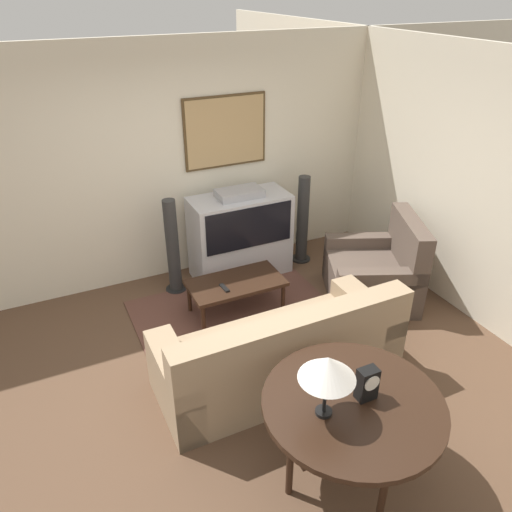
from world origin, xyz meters
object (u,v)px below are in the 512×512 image
at_px(speaker_tower_right, 302,222).
at_px(mantel_clock, 367,384).
at_px(tv, 240,235).
at_px(console_table, 353,409).
at_px(table_lamp, 328,369).
at_px(speaker_tower_left, 173,249).
at_px(couch, 280,354).
at_px(armchair, 376,273).
at_px(coffee_table, 236,285).

bearing_deg(speaker_tower_right, mantel_clock, -112.76).
bearing_deg(mantel_clock, tv, 82.36).
bearing_deg(tv, console_table, -99.33).
bearing_deg(tv, table_lamp, -103.69).
relative_size(speaker_tower_left, speaker_tower_right, 1.00).
bearing_deg(mantel_clock, couch, 92.90).
bearing_deg(couch, speaker_tower_left, -78.74).
bearing_deg(couch, mantel_clock, 92.51).
bearing_deg(console_table, speaker_tower_left, 96.75).
distance_m(armchair, speaker_tower_left, 2.29).
relative_size(table_lamp, speaker_tower_left, 0.41).
distance_m(console_table, speaker_tower_left, 2.97).
height_order(armchair, speaker_tower_left, speaker_tower_left).
xyz_separation_m(table_lamp, speaker_tower_left, (-0.11, 2.94, -0.59)).
distance_m(coffee_table, mantel_clock, 2.30).
distance_m(tv, speaker_tower_left, 0.84).
bearing_deg(coffee_table, mantel_clock, -90.50).
distance_m(console_table, table_lamp, 0.50).
relative_size(coffee_table, console_table, 0.82).
height_order(console_table, mantel_clock, mantel_clock).
relative_size(console_table, mantel_clock, 5.12).
height_order(coffee_table, mantel_clock, mantel_clock).
bearing_deg(armchair, couch, -41.01).
relative_size(table_lamp, mantel_clock, 1.93).
relative_size(armchair, coffee_table, 1.25).
relative_size(couch, armchair, 1.70).
height_order(tv, coffee_table, tv).
bearing_deg(table_lamp, speaker_tower_left, 92.21).
bearing_deg(console_table, mantel_clock, 0.73).
xyz_separation_m(armchair, mantel_clock, (-1.56, -1.85, 0.57)).
bearing_deg(speaker_tower_right, table_lamp, -117.93).
distance_m(tv, couch, 1.96).
relative_size(armchair, speaker_tower_right, 1.11).
bearing_deg(speaker_tower_left, coffee_table, -57.14).
relative_size(tv, mantel_clock, 4.86).
relative_size(couch, speaker_tower_right, 1.90).
bearing_deg(couch, table_lamp, 75.54).
bearing_deg(table_lamp, speaker_tower_right, 62.07).
height_order(couch, table_lamp, table_lamp).
height_order(tv, speaker_tower_left, speaker_tower_left).
height_order(couch, mantel_clock, mantel_clock).
bearing_deg(mantel_clock, console_table, -179.27).
bearing_deg(coffee_table, tv, 62.78).
xyz_separation_m(tv, speaker_tower_right, (0.84, -0.03, 0.02)).
distance_m(speaker_tower_left, speaker_tower_right, 1.67).
xyz_separation_m(armchair, coffee_table, (-1.54, 0.39, 0.05)).
height_order(armchair, table_lamp, table_lamp).
relative_size(coffee_table, mantel_clock, 4.22).
height_order(table_lamp, speaker_tower_right, table_lamp).
relative_size(tv, speaker_tower_right, 1.03).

